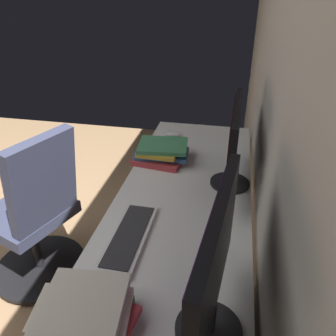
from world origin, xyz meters
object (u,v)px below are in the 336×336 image
(mouse_main, at_px, (173,134))
(office_chair, at_px, (36,218))
(monitor_secondary, at_px, (213,267))
(monitor_primary, at_px, (234,141))
(book_stack_far, at_px, (84,314))
(keyboard_main, at_px, (129,236))
(book_stack_near, at_px, (161,152))

(mouse_main, xyz_separation_m, office_chair, (0.68, -0.66, -0.29))
(monitor_secondary, xyz_separation_m, office_chair, (-0.69, -1.02, -0.53))
(monitor_primary, bearing_deg, mouse_main, -143.62)
(book_stack_far, bearing_deg, keyboard_main, 178.39)
(monitor_secondary, distance_m, keyboard_main, 0.55)
(mouse_main, bearing_deg, monitor_secondary, 14.79)
(monitor_secondary, xyz_separation_m, book_stack_far, (0.05, -0.36, -0.21))
(book_stack_near, relative_size, office_chair, 0.32)
(monitor_secondary, height_order, keyboard_main, monitor_secondary)
(monitor_secondary, bearing_deg, book_stack_near, -160.15)
(monitor_primary, bearing_deg, office_chair, -81.97)
(monitor_primary, relative_size, office_chair, 0.58)
(book_stack_far, bearing_deg, office_chair, -138.16)
(book_stack_far, bearing_deg, monitor_primary, 156.49)
(monitor_primary, relative_size, book_stack_far, 1.79)
(keyboard_main, height_order, book_stack_near, book_stack_near)
(keyboard_main, xyz_separation_m, book_stack_near, (-0.68, -0.02, 0.04))
(mouse_main, relative_size, book_stack_near, 0.33)
(book_stack_near, bearing_deg, mouse_main, 178.89)
(monitor_secondary, relative_size, mouse_main, 5.29)
(book_stack_near, bearing_deg, keyboard_main, 1.74)
(monitor_primary, bearing_deg, book_stack_near, -114.53)
(monitor_secondary, xyz_separation_m, mouse_main, (-1.37, -0.36, -0.24))
(monitor_secondary, bearing_deg, monitor_primary, 177.97)
(monitor_secondary, height_order, book_stack_near, monitor_secondary)
(monitor_secondary, height_order, mouse_main, monitor_secondary)
(monitor_primary, height_order, office_chair, monitor_primary)
(book_stack_near, bearing_deg, monitor_secondary, 19.85)
(monitor_primary, bearing_deg, keyboard_main, -37.30)
(monitor_secondary, relative_size, keyboard_main, 1.31)
(monitor_primary, height_order, book_stack_near, monitor_primary)
(keyboard_main, distance_m, office_chair, 0.81)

